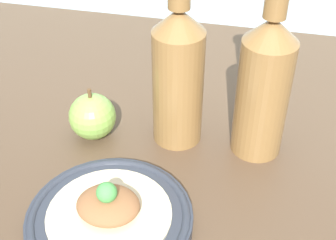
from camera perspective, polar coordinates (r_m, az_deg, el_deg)
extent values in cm
cube|color=brown|center=(72.62, 1.50, -8.02)|extent=(180.00, 110.00, 4.00)
cylinder|color=#2D333D|center=(64.78, -7.10, -11.95)|extent=(22.47, 22.47, 1.84)
torus|color=#2D333D|center=(64.29, -7.15, -11.58)|extent=(21.96, 21.96, 1.29)
cylinder|color=beige|center=(63.93, -7.18, -11.30)|extent=(16.79, 16.79, 0.40)
ellipsoid|color=brown|center=(62.62, -7.31, -10.25)|extent=(8.47, 7.20, 3.12)
sphere|color=#4CA34C|center=(60.89, -7.48, -8.75)|extent=(2.74, 2.74, 2.74)
cylinder|color=olive|center=(72.68, 1.21, 3.96)|extent=(7.99, 7.99, 19.21)
cone|color=olive|center=(67.01, 1.34, 12.09)|extent=(7.99, 7.99, 3.60)
cylinder|color=olive|center=(71.69, 11.39, 2.60)|extent=(7.99, 7.99, 19.21)
cone|color=olive|center=(65.93, 12.61, 10.72)|extent=(7.99, 7.99, 3.60)
sphere|color=#84B74C|center=(77.16, -9.20, 0.44)|extent=(7.70, 7.70, 7.70)
cylinder|color=brown|center=(74.57, -9.54, 3.16)|extent=(0.62, 0.62, 1.73)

